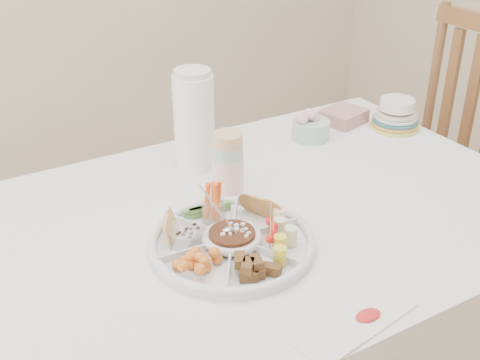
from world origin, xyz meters
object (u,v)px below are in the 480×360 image
thermos (194,119)px  plate_stack (396,113)px  dining_table (259,324)px  chair (428,164)px  party_tray (232,240)px

thermos → plate_stack: size_ratio=1.87×
dining_table → thermos: bearing=95.3°
chair → thermos: bearing=175.6°
plate_stack → thermos: bearing=173.1°
chair → party_tray: bearing=-162.3°
party_tray → thermos: bearing=74.5°
plate_stack → chair: bearing=9.3°
party_tray → plate_stack: bearing=22.2°
dining_table → thermos: (-0.03, 0.31, 0.53)m
dining_table → party_tray: (-0.14, -0.10, 0.40)m
dining_table → party_tray: party_tray is taller
chair → party_tray: chair is taller
dining_table → chair: (0.91, 0.27, 0.16)m
dining_table → plate_stack: 0.83m
party_tray → thermos: 0.45m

